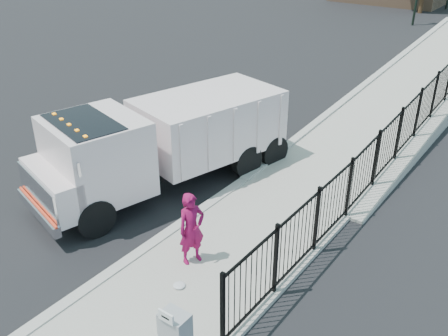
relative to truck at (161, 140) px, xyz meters
The scene contains 9 objects.
ground 3.47m from the truck, 49.10° to the right, with size 120.00×120.00×0.00m, color black.
sidewalk 6.05m from the truck, 47.67° to the right, with size 3.55×12.00×0.12m, color #9E998E.
curb 5.01m from the truck, 65.06° to the right, with size 0.30×12.00×0.16m, color #ADAAA3.
ramp 14.38m from the truck, 73.19° to the left, with size 3.95×24.00×1.70m, color #9E998E.
iron_fence 11.19m from the truck, 60.14° to the left, with size 0.10×28.00×1.80m, color black.
truck is the anchor object (origin of this frame).
worker 4.22m from the truck, 37.52° to the right, with size 0.70×0.46×1.91m, color maroon.
arrow_sign 7.45m from the truck, 46.72° to the right, with size 0.35×0.04×0.22m, color white.
debris 5.29m from the truck, 43.46° to the right, with size 0.29×0.29×0.07m, color silver.
Camera 1 is at (7.89, -7.89, 7.97)m, focal length 40.00 mm.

